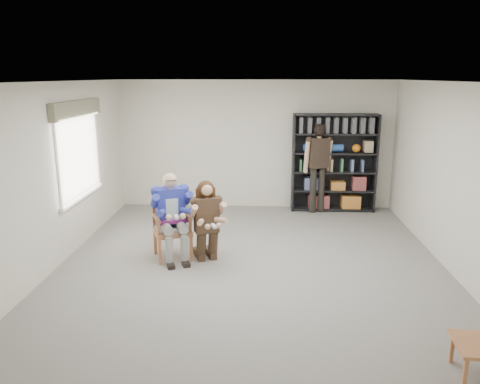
# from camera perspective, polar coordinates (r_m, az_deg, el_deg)

# --- Properties ---
(room_shell) EXTENTS (6.00, 7.00, 2.80)m
(room_shell) POSITION_cam_1_polar(r_m,az_deg,el_deg) (6.90, 1.42, 1.60)
(room_shell) COLOR silver
(room_shell) RESTS_ON ground
(floor) EXTENTS (6.00, 7.00, 0.01)m
(floor) POSITION_cam_1_polar(r_m,az_deg,el_deg) (7.33, 1.35, -9.16)
(floor) COLOR slate
(floor) RESTS_ON ground
(window_left) EXTENTS (0.16, 2.00, 1.75)m
(window_left) POSITION_cam_1_polar(r_m,az_deg,el_deg) (8.43, -18.94, 4.71)
(window_left) COLOR white
(window_left) RESTS_ON room_shell
(armchair) EXTENTS (0.81, 0.80, 1.08)m
(armchair) POSITION_cam_1_polar(r_m,az_deg,el_deg) (7.60, -8.27, -4.08)
(armchair) COLOR #A05B38
(armchair) RESTS_ON floor
(seated_man) EXTENTS (0.88, 1.01, 1.41)m
(seated_man) POSITION_cam_1_polar(r_m,az_deg,el_deg) (7.55, -8.31, -2.91)
(seated_man) COLOR navy
(seated_man) RESTS_ON floor
(kneeling_woman) EXTENTS (0.82, 1.01, 1.29)m
(kneeling_woman) POSITION_cam_1_polar(r_m,az_deg,el_deg) (7.36, -4.03, -3.71)
(kneeling_woman) COLOR #38281B
(kneeling_woman) RESTS_ON floor
(bookshelf) EXTENTS (1.80, 0.38, 2.10)m
(bookshelf) POSITION_cam_1_polar(r_m,az_deg,el_deg) (10.30, 11.38, 3.48)
(bookshelf) COLOR black
(bookshelf) RESTS_ON floor
(standing_man) EXTENTS (0.66, 0.50, 1.89)m
(standing_man) POSITION_cam_1_polar(r_m,az_deg,el_deg) (10.09, 9.48, 2.76)
(standing_man) COLOR #2C221B
(standing_man) RESTS_ON floor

